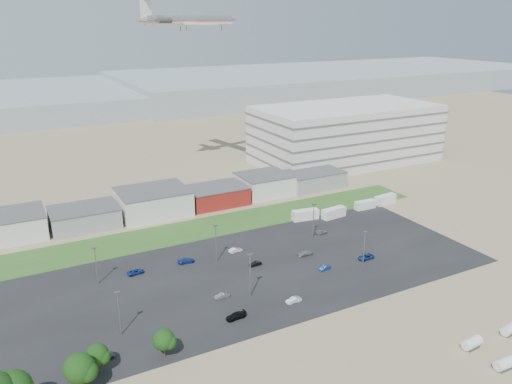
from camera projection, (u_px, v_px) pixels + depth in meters
ground at (277, 315)px, 107.83m from camera, size 700.00×700.00×0.00m
parking_lot at (255, 271)px, 126.77m from camera, size 120.00×50.00×0.01m
grass_strip at (192, 230)px, 151.39m from camera, size 160.00×16.00×0.02m
hills_backdrop at (120, 96)px, 387.78m from camera, size 700.00×200.00×9.00m
building_row at (119, 207)px, 158.55m from camera, size 170.00×20.00×8.00m
parking_garage at (346, 134)px, 222.80m from camera, size 80.00×40.00×25.00m
storage_tank_nw at (472, 343)px, 96.52m from camera, size 4.17×2.28×2.43m
storage_tank_ne at (509, 329)px, 100.92m from camera, size 4.03×2.47×2.27m
storage_tank_sw at (505, 364)px, 90.72m from camera, size 4.03×2.14×2.37m
box_trailer_a at (305, 215)px, 159.11m from camera, size 8.91×3.82×3.24m
box_trailer_b at (334, 213)px, 160.80m from camera, size 8.65×3.55×3.15m
box_trailer_c at (365, 205)px, 168.31m from camera, size 7.53×2.53×2.80m
box_trailer_d at (385, 199)px, 172.85m from camera, size 8.53×3.47×3.11m
tree_mid at (80, 371)px, 84.25m from camera, size 5.64×5.64×8.46m
tree_right at (97, 357)px, 89.30m from camera, size 4.38×4.38×6.56m
tree_near at (164, 342)px, 93.38m from camera, size 4.42×4.42×6.63m
lightpole_front_l at (119, 314)px, 99.58m from camera, size 1.15×0.48×9.77m
lightpole_front_m at (250, 276)px, 113.33m from camera, size 1.27×0.53×10.82m
lightpole_front_r at (364, 250)px, 126.85m from camera, size 1.19×0.50×10.13m
lightpole_back_l at (96, 266)px, 119.14m from camera, size 1.13×0.47×9.57m
lightpole_back_m at (216, 244)px, 130.04m from camera, size 1.22×0.51×10.39m
lightpole_back_r at (313, 221)px, 144.36m from camera, size 1.24×0.52×10.57m
airliner at (190, 20)px, 189.56m from camera, size 52.26×41.02×13.74m
parked_car_0 at (366, 257)px, 132.89m from camera, size 4.67×2.34×1.27m
parked_car_1 at (325, 268)px, 127.17m from camera, size 3.54×1.64×1.13m
parked_car_3 at (236, 316)px, 106.33m from camera, size 4.66×2.18×1.32m
parked_car_4 at (222, 296)px, 114.29m from camera, size 3.60×1.31×1.18m
parked_car_6 at (186, 261)px, 130.80m from camera, size 4.57×2.19×1.28m
parked_car_7 at (255, 264)px, 129.35m from camera, size 3.40×1.28×1.11m
parked_car_8 at (321, 232)px, 148.49m from camera, size 3.87×1.70×1.30m
parked_car_9 at (136, 272)px, 125.11m from camera, size 4.50×2.52×1.19m
parked_car_10 at (104, 356)px, 93.65m from camera, size 4.44×1.89×1.28m
parked_car_11 at (235, 250)px, 136.91m from camera, size 3.89×1.59×1.26m
parked_car_12 at (305, 253)px, 134.88m from camera, size 4.35×2.00×1.23m
parked_car_13 at (294, 300)px, 112.43m from camera, size 3.71×1.30×1.22m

